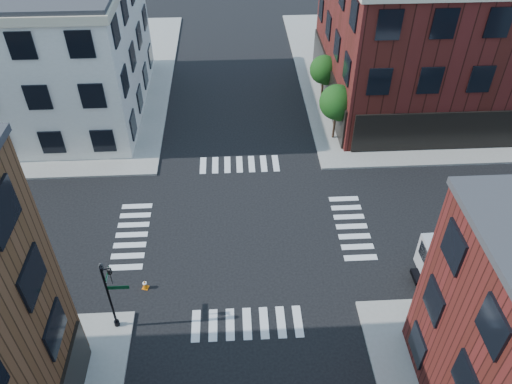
{
  "coord_description": "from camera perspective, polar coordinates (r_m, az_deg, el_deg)",
  "views": [
    {
      "loc": [
        -0.38,
        -22.64,
        22.32
      ],
      "look_at": [
        0.89,
        0.8,
        2.5
      ],
      "focal_mm": 35.0,
      "sensor_mm": 36.0,
      "label": 1
    }
  ],
  "objects": [
    {
      "name": "ground",
      "position": [
        31.8,
        -1.54,
        -4.43
      ],
      "size": [
        120.0,
        120.0,
        0.0
      ],
      "primitive_type": "plane",
      "color": "black",
      "rests_on": "ground"
    },
    {
      "name": "sidewalk_ne",
      "position": [
        53.45,
        21.36,
        12.82
      ],
      "size": [
        30.0,
        30.0,
        0.15
      ],
      "primitive_type": "cube",
      "color": "gray",
      "rests_on": "ground"
    },
    {
      "name": "sidewalk_nw",
      "position": [
        53.15,
        -26.13,
        11.27
      ],
      "size": [
        30.0,
        30.0,
        0.15
      ],
      "primitive_type": "cube",
      "color": "gray",
      "rests_on": "ground"
    },
    {
      "name": "building_ne",
      "position": [
        46.86,
        24.65,
        16.3
      ],
      "size": [
        25.0,
        16.0,
        12.0
      ],
      "primitive_type": "cube",
      "color": "#3E140F",
      "rests_on": "ground"
    },
    {
      "name": "tree_near",
      "position": [
        38.65,
        9.31,
        9.9
      ],
      "size": [
        2.69,
        2.69,
        4.49
      ],
      "color": "black",
      "rests_on": "ground"
    },
    {
      "name": "tree_far",
      "position": [
        43.96,
        7.85,
        13.54
      ],
      "size": [
        2.43,
        2.43,
        4.07
      ],
      "color": "black",
      "rests_on": "ground"
    },
    {
      "name": "signal_pole",
      "position": [
        25.96,
        -16.39,
        -10.68
      ],
      "size": [
        1.29,
        1.24,
        4.6
      ],
      "color": "black",
      "rests_on": "ground"
    },
    {
      "name": "box_truck",
      "position": [
        30.81,
        26.4,
        -6.38
      ],
      "size": [
        8.63,
        2.81,
        3.87
      ],
      "rotation": [
        0.0,
        0.0,
        0.02
      ],
      "color": "silver",
      "rests_on": "ground"
    },
    {
      "name": "traffic_cone",
      "position": [
        29.14,
        -12.58,
        -10.27
      ],
      "size": [
        0.42,
        0.42,
        0.62
      ],
      "rotation": [
        0.0,
        0.0,
        -0.29
      ],
      "color": "orange",
      "rests_on": "ground"
    }
  ]
}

